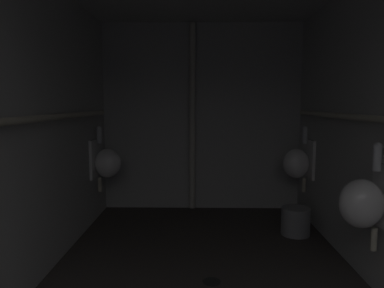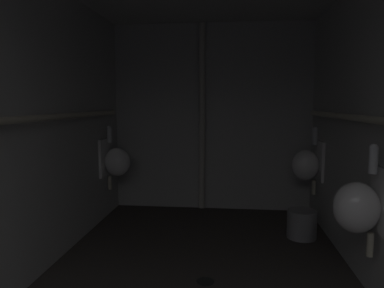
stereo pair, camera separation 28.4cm
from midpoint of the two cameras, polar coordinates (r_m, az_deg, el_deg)
wall_left at (r=2.78m, az=-23.58°, el=2.13°), size 0.06×4.47×2.35m
wall_back at (r=4.61m, az=4.93°, el=4.16°), size 2.61×0.06×2.35m
urinal_left_mid at (r=4.28m, az=-10.19°, el=-2.70°), size 0.32×0.30×0.76m
urinal_right_mid at (r=2.70m, az=27.91°, el=-8.75°), size 0.32×0.30×0.76m
urinal_right_far at (r=4.25m, az=19.68°, el=-3.04°), size 0.32×0.30×0.76m
supply_pipe_left at (r=2.74m, az=-21.83°, el=3.70°), size 0.06×3.72×0.06m
supply_pipe_right at (r=2.65m, az=30.36°, el=3.19°), size 0.06×3.78×0.06m
standpipe_back_wall at (r=4.50m, az=3.40°, el=4.12°), size 0.08×0.08×2.30m
floor_drain at (r=2.95m, az=5.08°, el=-20.96°), size 0.14×0.14×0.01m
waste_bin at (r=3.93m, az=19.04°, el=-11.94°), size 0.29×0.29×0.28m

